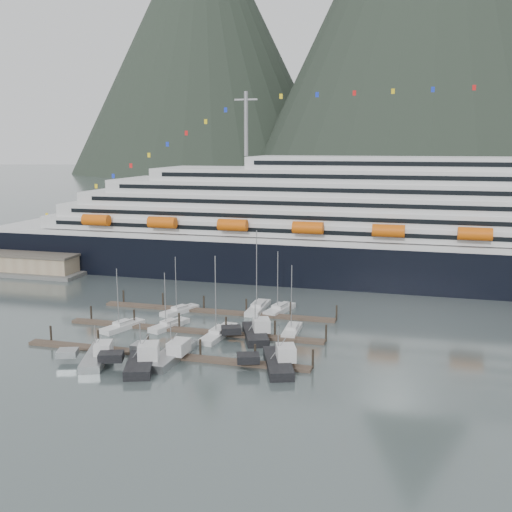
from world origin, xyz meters
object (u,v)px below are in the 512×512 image
object	(u,v)px
cruise_ship	(404,233)
trawler_a	(95,356)
sailboat_a	(123,327)
sailboat_e	(180,311)
trawler_d	(277,362)
sailboat_f	(280,310)
sailboat_c	(169,326)
sailboat_g	(258,308)
trawler_c	(170,354)
sailboat_d	(219,334)
trawler_e	(254,333)
trawler_b	(140,361)
sailboat_h	(292,331)
warehouse	(13,261)

from	to	relation	value
cruise_ship	trawler_a	size ratio (longest dim) A/B	17.66
sailboat_a	trawler_a	xyz separation A→B (m)	(3.75, -16.02, 0.42)
sailboat_e	trawler_d	distance (m)	35.14
sailboat_f	trawler_a	bearing A→B (deg)	162.25
cruise_ship	sailboat_c	bearing A→B (deg)	-128.38
sailboat_g	trawler_c	bearing A→B (deg)	168.65
sailboat_g	trawler_d	world-z (taller)	sailboat_g
sailboat_d	trawler_e	distance (m)	6.35
sailboat_d	trawler_a	bearing A→B (deg)	144.33
trawler_a	trawler_b	xyz separation A→B (m)	(7.81, -0.35, 0.12)
cruise_ship	sailboat_a	bearing A→B (deg)	-131.84
sailboat_d	sailboat_f	world-z (taller)	sailboat_d
sailboat_f	sailboat_g	xyz separation A→B (m)	(-4.52, -0.00, 0.03)
sailboat_e	trawler_c	world-z (taller)	sailboat_e
sailboat_a	trawler_a	distance (m)	16.46
sailboat_c	sailboat_h	size ratio (longest dim) A/B	0.84
sailboat_h	sailboat_g	bearing A→B (deg)	35.17
sailboat_a	trawler_d	distance (m)	33.58
cruise_ship	warehouse	distance (m)	103.31
sailboat_f	sailboat_g	bearing A→B (deg)	103.92
sailboat_c	trawler_b	bearing A→B (deg)	-150.68
sailboat_g	trawler_d	bearing A→B (deg)	-160.09
sailboat_f	trawler_a	world-z (taller)	sailboat_f
sailboat_d	trawler_b	size ratio (longest dim) A/B	1.22
sailboat_c	sailboat_e	bearing A→B (deg)	29.96
cruise_ship	trawler_c	xyz separation A→B (m)	(-33.31, -65.77, -11.18)
sailboat_c	trawler_c	size ratio (longest dim) A/B	0.83
trawler_a	trawler_d	world-z (taller)	trawler_d
trawler_b	trawler_c	xyz separation A→B (m)	(3.12, 4.22, -0.09)
cruise_ship	sailboat_g	bearing A→B (deg)	-128.09
warehouse	sailboat_a	size ratio (longest dim) A/B	3.87
trawler_c	sailboat_g	bearing A→B (deg)	-9.25
sailboat_e	trawler_c	size ratio (longest dim) A/B	0.91
cruise_ship	trawler_c	size ratio (longest dim) A/B	15.97
trawler_c	trawler_d	size ratio (longest dim) A/B	1.06
sailboat_e	warehouse	bearing A→B (deg)	88.00
trawler_d	sailboat_g	bearing A→B (deg)	0.91
trawler_a	sailboat_f	bearing A→B (deg)	-50.73
sailboat_g	trawler_d	distance (m)	31.80
trawler_c	sailboat_a	bearing A→B (deg)	52.01
cruise_ship	trawler_c	world-z (taller)	cruise_ship
trawler_e	sailboat_c	bearing A→B (deg)	62.73
sailboat_h	trawler_b	xyz separation A→B (m)	(-18.82, -22.14, 0.54)
sailboat_c	sailboat_e	xyz separation A→B (m)	(-1.96, 9.77, 0.00)
sailboat_g	trawler_a	world-z (taller)	sailboat_g
sailboat_a	sailboat_f	size ratio (longest dim) A/B	0.91
sailboat_d	sailboat_h	xyz separation A→B (m)	(12.03, 5.20, -0.01)
sailboat_a	trawler_d	world-z (taller)	sailboat_a
sailboat_d	trawler_a	size ratio (longest dim) A/B	1.27
sailboat_h	trawler_e	xyz separation A→B (m)	(-5.76, -4.33, 0.49)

